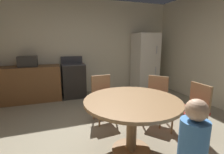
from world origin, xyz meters
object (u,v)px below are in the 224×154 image
object	(u,v)px
microwave	(28,61)
chair_east	(193,107)
refrigerator	(145,62)
dining_table	(132,110)
chair_northeast	(156,96)
oven_range	(74,80)
chair_north	(103,95)

from	to	relation	value
microwave	chair_east	bearing A→B (deg)	-45.93
microwave	refrigerator	bearing A→B (deg)	-0.87
dining_table	chair_east	world-z (taller)	chair_east
chair_northeast	oven_range	bearing A→B (deg)	-97.04
refrigerator	chair_northeast	bearing A→B (deg)	-114.55
oven_range	chair_north	world-z (taller)	oven_range
chair_north	chair_northeast	bearing A→B (deg)	62.09
refrigerator	chair_north	distance (m)	2.46
chair_north	oven_range	bearing A→B (deg)	-172.60
oven_range	microwave	xyz separation A→B (m)	(-1.10, -0.00, 0.56)
chair_east	microwave	bearing A→B (deg)	-46.22
oven_range	refrigerator	bearing A→B (deg)	-1.40
microwave	chair_east	xyz separation A→B (m)	(2.62, -2.71, -0.53)
oven_range	microwave	distance (m)	1.23
oven_range	chair_east	size ratio (longest dim) A/B	1.26
chair_east	chair_north	bearing A→B (deg)	-42.63
refrigerator	chair_north	xyz separation A→B (m)	(-1.83, -1.60, -0.38)
oven_range	chair_north	size ratio (longest dim) A/B	1.26
oven_range	refrigerator	world-z (taller)	refrigerator
microwave	chair_north	size ratio (longest dim) A/B	0.51
microwave	chair_east	world-z (taller)	microwave
dining_table	chair_northeast	bearing A→B (deg)	39.20
refrigerator	chair_northeast	world-z (taller)	refrigerator
chair_east	chair_north	world-z (taller)	same
chair_northeast	chair_north	distance (m)	1.00
chair_east	oven_range	bearing A→B (deg)	-60.94
microwave	dining_table	distance (m)	3.16
chair_northeast	chair_north	xyz separation A→B (m)	(-0.92, 0.39, 0.00)
microwave	dining_table	size ratio (longest dim) A/B	0.34
chair_east	chair_northeast	size ratio (longest dim) A/B	1.00
refrigerator	microwave	world-z (taller)	refrigerator
microwave	chair_east	distance (m)	3.81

